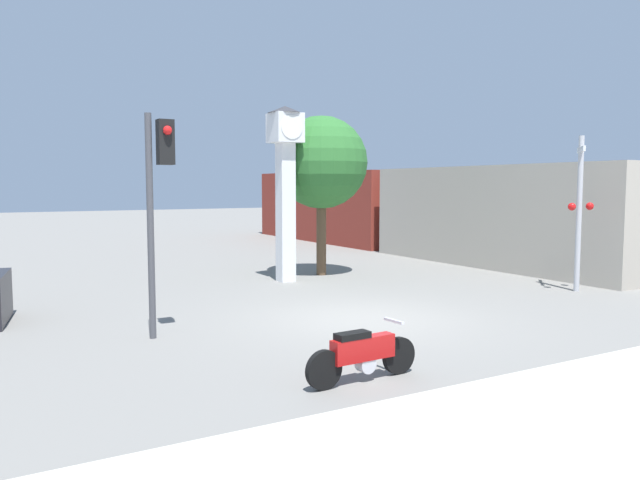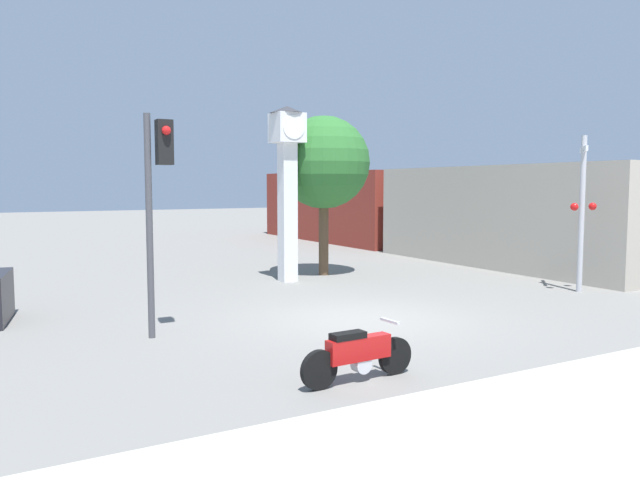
% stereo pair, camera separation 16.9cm
% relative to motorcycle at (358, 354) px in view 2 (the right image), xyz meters
% --- Properties ---
extents(ground_plane, '(120.00, 120.00, 0.00)m').
position_rel_motorcycle_xyz_m(ground_plane, '(2.28, 3.40, -0.39)').
color(ground_plane, slate).
extents(motorcycle, '(1.86, 0.40, 0.82)m').
position_rel_motorcycle_xyz_m(motorcycle, '(0.00, 0.00, 0.00)').
color(motorcycle, black).
rests_on(motorcycle, ground_plane).
extents(clock_tower, '(0.99, 0.99, 4.97)m').
position_rel_motorcycle_xyz_m(clock_tower, '(3.24, 8.75, 2.86)').
color(clock_tower, white).
rests_on(clock_tower, ground_plane).
extents(freight_train, '(2.80, 22.25, 3.40)m').
position_rel_motorcycle_xyz_m(freight_train, '(11.41, 13.96, 1.31)').
color(freight_train, '#ADA393').
rests_on(freight_train, ground_plane).
extents(traffic_light, '(0.50, 0.35, 4.01)m').
position_rel_motorcycle_xyz_m(traffic_light, '(-1.73, 3.96, 2.37)').
color(traffic_light, '#47474C').
rests_on(traffic_light, ground_plane).
extents(railroad_crossing_signal, '(0.90, 0.82, 4.02)m').
position_rel_motorcycle_xyz_m(railroad_crossing_signal, '(9.04, 3.46, 1.79)').
color(railroad_crossing_signal, '#B7B7BC').
rests_on(railroad_crossing_signal, ground_plane).
extents(street_tree, '(2.81, 2.81, 4.85)m').
position_rel_motorcycle_xyz_m(street_tree, '(4.77, 9.36, 3.03)').
color(street_tree, brown).
rests_on(street_tree, ground_plane).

